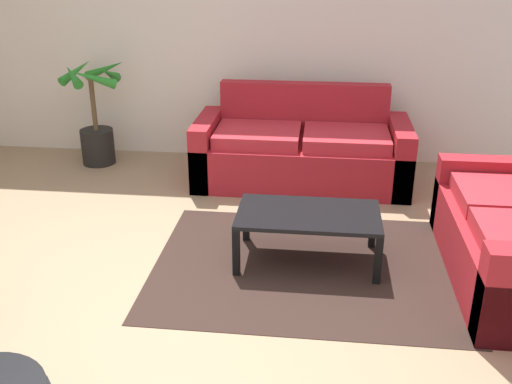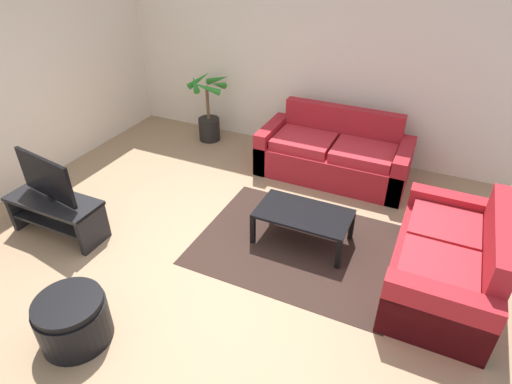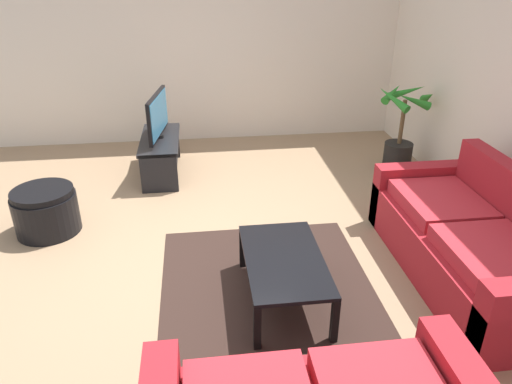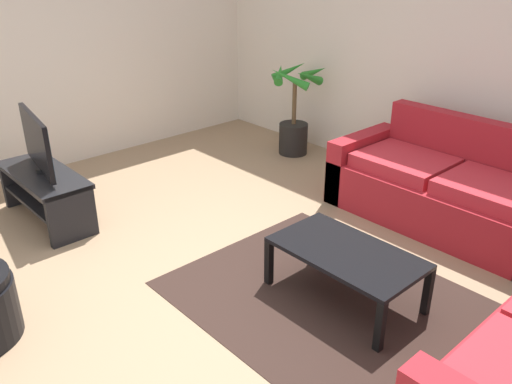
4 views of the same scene
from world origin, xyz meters
name	(u,v)px [view 4 (image 4 of 4)]	position (x,y,z in m)	size (l,w,h in m)	color
ground_plane	(195,288)	(0.00, 0.00, 0.00)	(6.60, 6.60, 0.00)	#937556
wall_back	(438,51)	(0.00, 3.00, 1.35)	(6.00, 0.06, 2.70)	beige
wall_left	(10,47)	(-3.00, 0.00, 1.35)	(0.06, 6.00, 2.70)	beige
couch_main	(448,192)	(0.68, 2.28, 0.30)	(2.02, 0.90, 0.90)	maroon
tv_stand	(45,189)	(-1.77, -0.33, 0.30)	(1.10, 0.45, 0.46)	black
tv	(37,142)	(-1.77, -0.33, 0.74)	(0.87, 0.18, 0.53)	black
coffee_table	(346,256)	(0.80, 0.71, 0.34)	(1.02, 0.58, 0.39)	black
area_rug	(334,303)	(0.80, 0.61, 0.00)	(2.20, 1.70, 0.01)	black
potted_palm	(295,118)	(-1.47, 2.55, 0.44)	(0.65, 0.71, 1.09)	black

